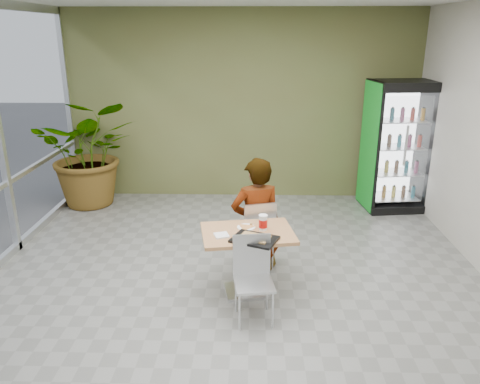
{
  "coord_description": "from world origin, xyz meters",
  "views": [
    {
      "loc": [
        0.18,
        -4.54,
        2.81
      ],
      "look_at": [
        0.04,
        0.73,
        1.0
      ],
      "focal_mm": 35.0,
      "sensor_mm": 36.0,
      "label": 1
    }
  ],
  "objects_px": {
    "chair_near": "(253,271)",
    "dining_table": "(248,249)",
    "beverage_fridge": "(398,147)",
    "seated_woman": "(256,226)",
    "potted_plant": "(90,152)",
    "cafeteria_tray": "(254,239)",
    "soda_cup": "(263,223)",
    "chair_far": "(258,230)"
  },
  "relations": [
    {
      "from": "dining_table",
      "to": "potted_plant",
      "type": "bearing_deg",
      "value": 132.99
    },
    {
      "from": "chair_far",
      "to": "seated_woman",
      "type": "bearing_deg",
      "value": -73.79
    },
    {
      "from": "dining_table",
      "to": "cafeteria_tray",
      "type": "height_order",
      "value": "cafeteria_tray"
    },
    {
      "from": "dining_table",
      "to": "seated_woman",
      "type": "bearing_deg",
      "value": 81.19
    },
    {
      "from": "seated_woman",
      "to": "chair_near",
      "type": "bearing_deg",
      "value": 72.54
    },
    {
      "from": "chair_near",
      "to": "potted_plant",
      "type": "height_order",
      "value": "potted_plant"
    },
    {
      "from": "chair_near",
      "to": "cafeteria_tray",
      "type": "bearing_deg",
      "value": 77.49
    },
    {
      "from": "soda_cup",
      "to": "potted_plant",
      "type": "distance_m",
      "value": 3.98
    },
    {
      "from": "chair_far",
      "to": "chair_near",
      "type": "bearing_deg",
      "value": 71.07
    },
    {
      "from": "seated_woman",
      "to": "cafeteria_tray",
      "type": "bearing_deg",
      "value": 73.08
    },
    {
      "from": "cafeteria_tray",
      "to": "beverage_fridge",
      "type": "relative_size",
      "value": 0.22
    },
    {
      "from": "seated_woman",
      "to": "soda_cup",
      "type": "bearing_deg",
      "value": 81.8
    },
    {
      "from": "chair_far",
      "to": "cafeteria_tray",
      "type": "height_order",
      "value": "chair_far"
    },
    {
      "from": "cafeteria_tray",
      "to": "chair_far",
      "type": "bearing_deg",
      "value": 86.6
    },
    {
      "from": "cafeteria_tray",
      "to": "beverage_fridge",
      "type": "distance_m",
      "value": 3.82
    },
    {
      "from": "seated_woman",
      "to": "potted_plant",
      "type": "height_order",
      "value": "potted_plant"
    },
    {
      "from": "chair_near",
      "to": "cafeteria_tray",
      "type": "xyz_separation_m",
      "value": [
        0.02,
        0.22,
        0.25
      ]
    },
    {
      "from": "cafeteria_tray",
      "to": "seated_woman",
      "type": "bearing_deg",
      "value": 88.44
    },
    {
      "from": "chair_near",
      "to": "dining_table",
      "type": "bearing_deg",
      "value": 89.02
    },
    {
      "from": "chair_near",
      "to": "beverage_fridge",
      "type": "height_order",
      "value": "beverage_fridge"
    },
    {
      "from": "seated_woman",
      "to": "beverage_fridge",
      "type": "xyz_separation_m",
      "value": [
        2.3,
        2.17,
        0.49
      ]
    },
    {
      "from": "beverage_fridge",
      "to": "dining_table",
      "type": "bearing_deg",
      "value": -137.61
    },
    {
      "from": "dining_table",
      "to": "chair_near",
      "type": "bearing_deg",
      "value": -82.64
    },
    {
      "from": "seated_woman",
      "to": "beverage_fridge",
      "type": "height_order",
      "value": "beverage_fridge"
    },
    {
      "from": "chair_far",
      "to": "soda_cup",
      "type": "xyz_separation_m",
      "value": [
        0.05,
        -0.52,
        0.31
      ]
    },
    {
      "from": "chair_near",
      "to": "beverage_fridge",
      "type": "xyz_separation_m",
      "value": [
        2.34,
        3.23,
        0.54
      ]
    },
    {
      "from": "chair_near",
      "to": "seated_woman",
      "type": "height_order",
      "value": "seated_woman"
    },
    {
      "from": "soda_cup",
      "to": "potted_plant",
      "type": "bearing_deg",
      "value": 135.31
    },
    {
      "from": "chair_far",
      "to": "potted_plant",
      "type": "height_order",
      "value": "potted_plant"
    },
    {
      "from": "soda_cup",
      "to": "beverage_fridge",
      "type": "relative_size",
      "value": 0.08
    },
    {
      "from": "seated_woman",
      "to": "potted_plant",
      "type": "bearing_deg",
      "value": -54.4
    },
    {
      "from": "beverage_fridge",
      "to": "seated_woman",
      "type": "bearing_deg",
      "value": -143.61
    },
    {
      "from": "soda_cup",
      "to": "beverage_fridge",
      "type": "height_order",
      "value": "beverage_fridge"
    },
    {
      "from": "chair_far",
      "to": "potted_plant",
      "type": "xyz_separation_m",
      "value": [
        -2.78,
        2.28,
        0.38
      ]
    },
    {
      "from": "potted_plant",
      "to": "seated_woman",
      "type": "bearing_deg",
      "value": -39.04
    },
    {
      "from": "soda_cup",
      "to": "chair_near",
      "type": "bearing_deg",
      "value": -102.34
    },
    {
      "from": "chair_near",
      "to": "potted_plant",
      "type": "distance_m",
      "value": 4.29
    },
    {
      "from": "chair_near",
      "to": "potted_plant",
      "type": "relative_size",
      "value": 0.48
    },
    {
      "from": "dining_table",
      "to": "beverage_fridge",
      "type": "xyz_separation_m",
      "value": [
        2.4,
        2.79,
        0.51
      ]
    },
    {
      "from": "beverage_fridge",
      "to": "potted_plant",
      "type": "xyz_separation_m",
      "value": [
        -5.06,
        0.06,
        -0.15
      ]
    },
    {
      "from": "chair_far",
      "to": "cafeteria_tray",
      "type": "relative_size",
      "value": 1.96
    },
    {
      "from": "chair_far",
      "to": "beverage_fridge",
      "type": "height_order",
      "value": "beverage_fridge"
    }
  ]
}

